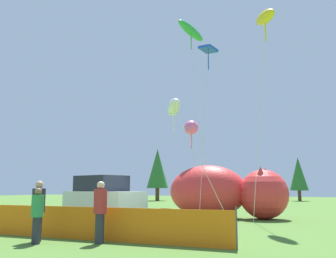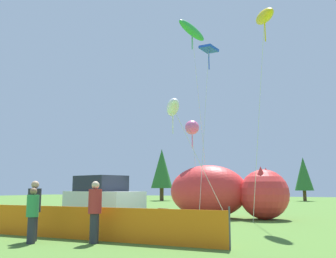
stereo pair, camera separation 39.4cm
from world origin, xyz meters
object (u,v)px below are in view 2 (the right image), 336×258
spectator_in_black_shirt (95,209)px  kite_green_fish (192,31)px  kite_pink_octopus (192,128)px  kite_white_ghost (173,108)px  kite_blue_box (209,52)px  parked_car (102,200)px  folding_chair (165,219)px  inflatable_cat (224,193)px  kite_yellow_hero (264,17)px  spectator_in_white_shirt (32,213)px  spectator_in_green_shirt (34,208)px

spectator_in_black_shirt → kite_green_fish: (-1.83, 12.43, 10.93)m
kite_pink_octopus → kite_white_ghost: kite_white_ghost is taller
kite_white_ghost → kite_blue_box: bearing=84.1°
parked_car → folding_chair: 4.64m
kite_green_fish → kite_blue_box: (1.63, -1.38, -2.19)m
inflatable_cat → kite_white_ghost: size_ratio=1.11×
spectator_in_black_shirt → kite_white_ghost: bearing=95.3°
kite_white_ghost → kite_green_fish: (-1.20, 5.53, 6.39)m
folding_chair → kite_yellow_hero: kite_yellow_hero is taller
kite_pink_octopus → kite_white_ghost: 4.86m
parked_car → spectator_in_white_shirt: parked_car is taller
folding_chair → spectator_in_black_shirt: size_ratio=0.48×
parked_car → spectator_in_black_shirt: (3.63, -5.37, -0.07)m
inflatable_cat → folding_chair: bearing=-95.9°
folding_chair → kite_pink_octopus: (-2.19, 8.08, 4.82)m
inflatable_cat → spectator_in_black_shirt: inflatable_cat is taller
kite_yellow_hero → kite_green_fish: bearing=144.1°
kite_blue_box → spectator_in_black_shirt: bearing=-88.9°
parked_car → kite_blue_box: (3.42, 5.67, 8.67)m
kite_pink_octopus → kite_blue_box: bearing=-24.0°
folding_chair → kite_white_ghost: 6.17m
parked_car → kite_pink_octopus: size_ratio=0.76×
spectator_in_green_shirt → spectator_in_black_shirt: bearing=13.3°
parked_car → kite_pink_octopus: (2.04, 6.28, 4.24)m
inflatable_cat → kite_blue_box: size_ratio=0.65×
inflatable_cat → spectator_in_green_shirt: bearing=-108.8°
kite_pink_octopus → kite_yellow_hero: 7.79m
kite_yellow_hero → folding_chair: bearing=-122.5°
inflatable_cat → spectator_in_black_shirt: 10.72m
parked_car → spectator_in_white_shirt: (1.97, -6.24, -0.18)m
folding_chair → spectator_in_white_shirt: 5.00m
spectator_in_white_shirt → inflatable_cat: bearing=78.6°
spectator_in_black_shirt → kite_yellow_hero: (3.69, 8.42, 9.03)m
inflatable_cat → spectator_in_white_shirt: inflatable_cat is taller
spectator_in_white_shirt → folding_chair: bearing=63.0°
folding_chair → kite_yellow_hero: (3.09, 4.85, 9.54)m
parked_car → kite_pink_octopus: bearing=87.5°
inflatable_cat → kite_white_ghost: 5.82m
spectator_in_white_shirt → kite_pink_octopus: (0.07, 12.53, 4.41)m
folding_chair → kite_green_fish: size_ratio=0.07×
spectator_in_black_shirt → kite_yellow_hero: size_ratio=0.17×
spectator_in_green_shirt → inflatable_cat: bearing=76.5°
folding_chair → kite_white_ghost: (-1.24, 3.32, 5.05)m
folding_chair → kite_green_fish: 14.67m
parked_car → kite_green_fish: bearing=91.3°
spectator_in_green_shirt → kite_white_ghost: kite_white_ghost is taller
folding_chair → kite_pink_octopus: bearing=26.9°
spectator_in_black_shirt → kite_blue_box: size_ratio=0.18×
kite_yellow_hero → kite_blue_box: (-3.90, 2.62, -0.29)m
folding_chair → kite_green_fish: (-2.44, 8.85, 11.44)m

